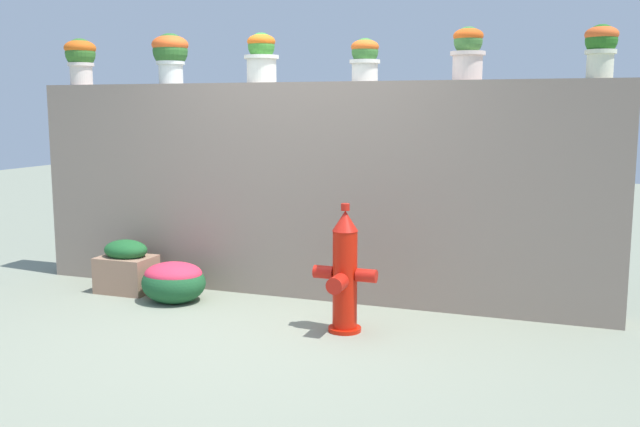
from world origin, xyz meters
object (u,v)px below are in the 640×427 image
object	(u,v)px
potted_plant_0	(80,56)
flower_bush_left	(174,280)
fire_hydrant	(344,274)
potted_plant_3	(365,57)
planter_box	(126,267)
potted_plant_1	(170,53)
potted_plant_4	(468,50)
potted_plant_2	(261,55)
potted_plant_5	(601,46)

from	to	relation	value
potted_plant_0	flower_bush_left	xyz separation A→B (m)	(1.30, -0.58, -1.92)
fire_hydrant	flower_bush_left	xyz separation A→B (m)	(-1.61, 0.29, -0.25)
potted_plant_3	planter_box	distance (m)	2.77
potted_plant_1	planter_box	size ratio (longest dim) A/B	0.95
potted_plant_3	flower_bush_left	size ratio (longest dim) A/B	0.64
potted_plant_4	fire_hydrant	size ratio (longest dim) A/B	0.44
potted_plant_0	potted_plant_3	xyz separation A→B (m)	(2.78, 0.03, -0.07)
potted_plant_4	flower_bush_left	world-z (taller)	potted_plant_4
potted_plant_2	flower_bush_left	distance (m)	2.06
potted_plant_3	planter_box	xyz separation A→B (m)	(-2.04, -0.48, -1.81)
potted_plant_5	potted_plant_0	bearing A→B (deg)	-179.93
fire_hydrant	planter_box	xyz separation A→B (m)	(-2.17, 0.42, -0.21)
potted_plant_4	potted_plant_5	bearing A→B (deg)	-2.47
potted_plant_5	potted_plant_2	bearing A→B (deg)	179.23
potted_plant_4	potted_plant_0	bearing A→B (deg)	-179.25
potted_plant_3	potted_plant_4	size ratio (longest dim) A/B	0.85
potted_plant_4	fire_hydrant	xyz separation A→B (m)	(-0.70, -0.91, -1.63)
potted_plant_1	flower_bush_left	bearing A→B (deg)	-60.74
potted_plant_2	potted_plant_1	bearing A→B (deg)	-179.35
potted_plant_0	potted_plant_3	world-z (taller)	potted_plant_0
flower_bush_left	potted_plant_5	bearing A→B (deg)	10.10
potted_plant_0	fire_hydrant	distance (m)	3.46
potted_plant_1	potted_plant_3	distance (m)	1.83
potted_plant_1	potted_plant_3	bearing A→B (deg)	0.05
potted_plant_0	potted_plant_3	bearing A→B (deg)	0.69
fire_hydrant	planter_box	distance (m)	2.22
potted_plant_5	fire_hydrant	distance (m)	2.49
potted_plant_3	potted_plant_5	size ratio (longest dim) A/B	0.90
potted_plant_0	potted_plant_4	world-z (taller)	potted_plant_0
fire_hydrant	potted_plant_5	bearing A→B (deg)	27.61
potted_plant_3	flower_bush_left	bearing A→B (deg)	-157.60
potted_plant_0	potted_plant_4	bearing A→B (deg)	0.75
potted_plant_0	potted_plant_2	size ratio (longest dim) A/B	1.02
potted_plant_5	potted_plant_3	bearing A→B (deg)	179.10
potted_plant_2	planter_box	size ratio (longest dim) A/B	0.90
fire_hydrant	potted_plant_1	bearing A→B (deg)	155.34
potted_plant_1	potted_plant_2	world-z (taller)	potted_plant_1
potted_plant_4	potted_plant_2	bearing A→B (deg)	-179.84
potted_plant_3	potted_plant_2	bearing A→B (deg)	179.46
potted_plant_4	potted_plant_1	bearing A→B (deg)	-179.68
potted_plant_5	fire_hydrant	bearing A→B (deg)	-152.39
potted_plant_1	potted_plant_5	distance (m)	3.61
potted_plant_3	potted_plant_4	xyz separation A→B (m)	(0.83, 0.01, 0.03)
potted_plant_1	planter_box	bearing A→B (deg)	-114.83
potted_plant_0	potted_plant_4	distance (m)	3.61
potted_plant_1	fire_hydrant	distance (m)	2.73
potted_plant_0	potted_plant_3	size ratio (longest dim) A/B	1.24
potted_plant_0	planter_box	distance (m)	2.06
potted_plant_3	flower_bush_left	distance (m)	2.45
potted_plant_3	planter_box	world-z (taller)	potted_plant_3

